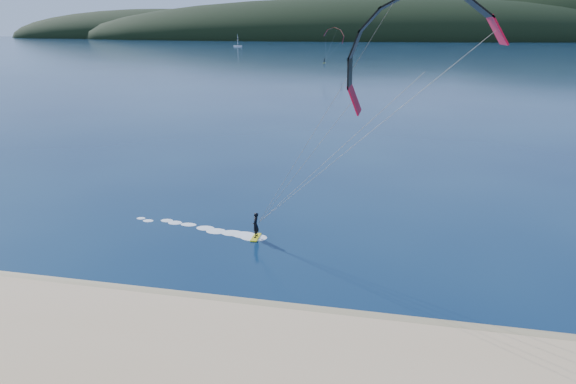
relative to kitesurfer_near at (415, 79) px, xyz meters
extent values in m
plane|color=#071A3A|center=(-9.10, -9.61, -11.77)|extent=(1800.00, 1800.00, 0.00)
cube|color=#947F56|center=(-9.10, -5.11, -11.72)|extent=(220.00, 2.50, 0.10)
ellipsoid|color=black|center=(-59.10, 710.39, -11.77)|extent=(840.00, 280.00, 110.00)
ellipsoid|color=black|center=(-389.10, 770.39, -11.77)|extent=(520.00, 220.00, 90.00)
cube|color=yellow|center=(-10.07, 4.53, -11.71)|extent=(0.51, 1.49, 0.08)
imported|color=black|center=(-10.07, 4.53, -10.77)|extent=(0.46, 0.68, 1.83)
cylinder|color=gray|center=(-4.65, 2.02, -5.03)|extent=(0.02, 0.02, 15.51)
cube|color=yellow|center=(-32.57, 197.43, -11.71)|extent=(1.12, 1.62, 0.09)
imported|color=black|center=(-32.57, 197.43, -10.72)|extent=(1.05, 1.15, 1.91)
cylinder|color=gray|center=(-30.17, 194.57, -5.78)|extent=(0.02, 0.02, 11.28)
cube|color=white|center=(-132.66, 389.74, -11.33)|extent=(7.39, 4.36, 1.23)
cylinder|color=white|center=(-132.66, 389.74, -6.49)|extent=(0.18, 0.18, 9.67)
cube|color=white|center=(-132.62, 390.97, -6.49)|extent=(0.76, 2.19, 7.03)
cube|color=white|center=(-132.62, 388.33, -8.25)|extent=(0.60, 1.69, 4.39)
camera|label=1|loc=(-0.89, -27.47, 2.48)|focal=31.42mm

